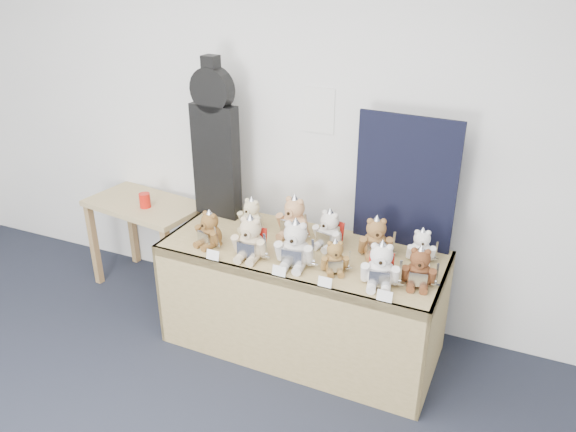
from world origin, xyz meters
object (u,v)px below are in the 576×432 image
at_px(teddy_back_centre_left, 294,219).
at_px(teddy_front_centre, 295,246).
at_px(guitar_case, 215,141).
at_px(teddy_back_left, 251,216).
at_px(teddy_front_right, 335,258).
at_px(teddy_front_far_right, 381,267).
at_px(side_table, 145,217).
at_px(red_cup, 145,200).
at_px(teddy_back_centre_right, 329,231).
at_px(teddy_front_far_left, 209,230).
at_px(teddy_back_end, 421,247).
at_px(teddy_front_end, 419,269).
at_px(teddy_back_right, 376,239).
at_px(display_table, 298,276).
at_px(teddy_front_left, 251,240).

bearing_deg(teddy_back_centre_left, teddy_front_centre, -56.35).
distance_m(guitar_case, teddy_back_centre_left, 0.75).
distance_m(teddy_front_centre, teddy_back_left, 0.55).
xyz_separation_m(teddy_front_right, teddy_front_far_right, (0.28, -0.04, 0.03)).
xyz_separation_m(side_table, red_cup, (0.07, -0.07, 0.18)).
relative_size(red_cup, teddy_back_centre_right, 0.39).
height_order(teddy_front_far_left, teddy_back_centre_right, teddy_back_centre_right).
height_order(guitar_case, teddy_back_centre_left, guitar_case).
relative_size(guitar_case, teddy_back_centre_right, 3.98).
relative_size(guitar_case, teddy_back_end, 4.67).
bearing_deg(guitar_case, side_table, -172.33).
relative_size(teddy_front_centre, teddy_front_end, 1.23).
height_order(side_table, guitar_case, guitar_case).
relative_size(red_cup, teddy_front_end, 0.41).
bearing_deg(guitar_case, teddy_front_centre, -24.99).
bearing_deg(teddy_front_end, teddy_front_far_right, -165.40).
bearing_deg(guitar_case, red_cup, -165.50).
xyz_separation_m(guitar_case, teddy_front_far_right, (1.30, -0.46, -0.42)).
relative_size(red_cup, teddy_front_centre, 0.33).
bearing_deg(teddy_back_centre_right, teddy_back_end, 19.86).
bearing_deg(side_table, teddy_back_end, 6.29).
relative_size(side_table, teddy_back_right, 3.25).
bearing_deg(teddy_back_centre_left, teddy_back_centre_right, -0.10).
height_order(display_table, teddy_front_centre, teddy_front_centre).
distance_m(teddy_back_left, teddy_back_centre_right, 0.55).
xyz_separation_m(teddy_front_left, teddy_back_centre_left, (0.13, 0.37, 0.00)).
height_order(guitar_case, teddy_front_right, guitar_case).
distance_m(display_table, teddy_front_centre, 0.32).
height_order(teddy_front_far_left, teddy_back_right, teddy_back_right).
height_order(teddy_front_left, teddy_back_end, teddy_front_left).
distance_m(red_cup, teddy_back_right, 1.75).
height_order(red_cup, teddy_back_end, teddy_back_end).
distance_m(display_table, teddy_back_right, 0.54).
bearing_deg(teddy_front_end, teddy_front_centre, 177.08).
distance_m(side_table, teddy_front_end, 2.17).
xyz_separation_m(teddy_front_far_right, teddy_back_centre_left, (-0.67, 0.36, 0.01)).
xyz_separation_m(teddy_front_left, teddy_front_centre, (0.28, 0.02, 0.01)).
height_order(red_cup, teddy_back_centre_left, teddy_back_centre_left).
relative_size(teddy_front_far_left, teddy_back_right, 0.91).
bearing_deg(red_cup, teddy_front_far_right, -11.14).
bearing_deg(teddy_front_right, teddy_back_end, 11.24).
relative_size(teddy_front_right, teddy_back_centre_left, 0.72).
bearing_deg(teddy_back_end, display_table, -178.95).
bearing_deg(teddy_front_far_right, teddy_back_right, 99.25).
height_order(teddy_front_centre, teddy_front_far_right, teddy_front_centre).
xyz_separation_m(teddy_front_far_left, teddy_front_right, (0.83, 0.01, -0.01)).
bearing_deg(guitar_case, teddy_back_end, 1.12).
bearing_deg(teddy_front_left, teddy_front_centre, 1.32).
xyz_separation_m(red_cup, teddy_back_right, (1.75, -0.05, 0.07)).
height_order(teddy_back_left, teddy_back_centre_left, teddy_back_centre_left).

